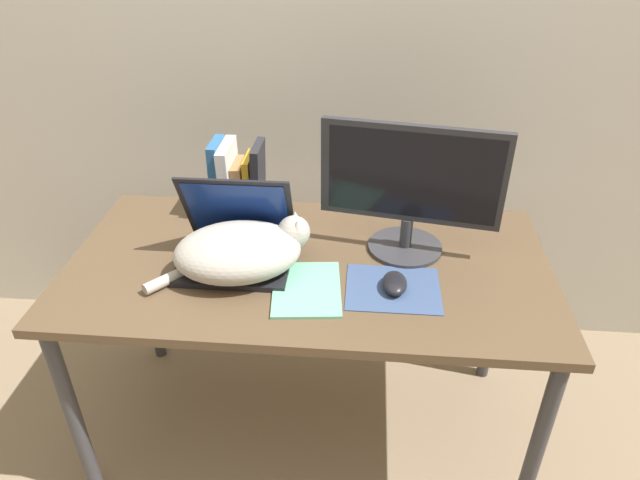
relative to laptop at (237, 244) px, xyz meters
The scene contains 9 objects.
wall_back 0.86m from the laptop, 71.87° to the left, with size 8.00×0.05×2.60m.
desk 0.24m from the laptop, ahead, with size 1.41×0.73×0.71m.
laptop is the anchor object (origin of this frame).
cat 0.08m from the laptop, 66.92° to the right, with size 0.45×0.33×0.15m.
external_monitor 0.53m from the laptop, 10.98° to the left, with size 0.52×0.22×0.39m.
mousepad 0.47m from the laptop, 13.70° to the right, with size 0.26×0.21×0.00m.
computer_mouse 0.47m from the laptop, 13.81° to the right, with size 0.07×0.11×0.04m.
book_row 0.29m from the laptop, 100.62° to the left, with size 0.17×0.17×0.25m.
notepad 0.26m from the laptop, 31.74° to the right, with size 0.21×0.26×0.01m.
Camera 1 is at (0.15, -1.01, 1.66)m, focal length 32.00 mm.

